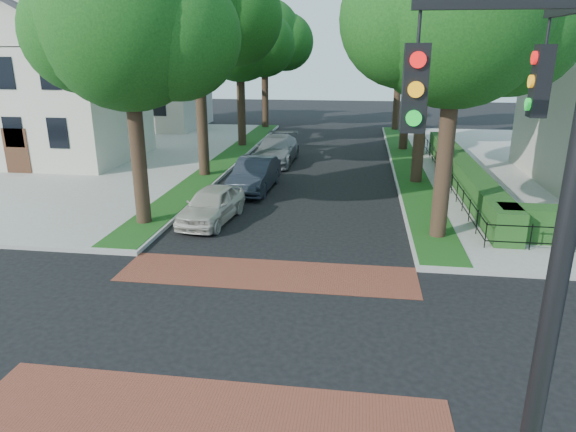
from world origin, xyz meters
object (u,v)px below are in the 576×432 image
Objects in this scene: parked_car_middle at (255,175)px; parked_car_front at (212,205)px; parked_car_rear at (276,150)px; traffic_signal at (546,202)px.

parked_car_front is at bearing -95.85° from parked_car_middle.
parked_car_front is 4.96m from parked_car_middle.
parked_car_front is 11.33m from parked_car_rear.
traffic_signal is 19.02m from parked_car_middle.
parked_car_front is at bearing 122.91° from traffic_signal.
traffic_signal is at bearing -50.44° from parked_car_front.
parked_car_rear is (0.02, 6.40, 0.02)m from parked_car_middle.
parked_car_middle is 0.86× the size of parked_car_rear.
parked_car_rear is at bearing 106.96° from traffic_signal.
parked_car_middle is (0.72, 4.91, 0.08)m from parked_car_front.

